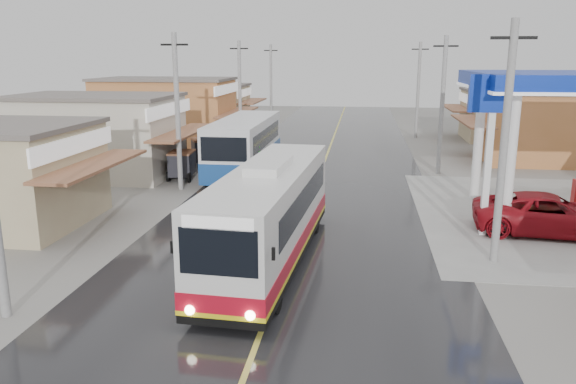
% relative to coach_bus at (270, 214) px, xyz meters
% --- Properties ---
extents(ground, '(120.00, 120.00, 0.00)m').
position_rel_coach_bus_xyz_m(ground, '(0.58, 0.93, -1.68)').
color(ground, slate).
rests_on(ground, ground).
extents(road, '(12.00, 90.00, 0.02)m').
position_rel_coach_bus_xyz_m(road, '(0.58, 15.93, -1.67)').
color(road, black).
rests_on(road, ground).
extents(centre_line, '(0.15, 90.00, 0.01)m').
position_rel_coach_bus_xyz_m(centre_line, '(0.58, 15.93, -1.65)').
color(centre_line, '#D8CC4C').
rests_on(centre_line, road).
extents(shopfronts_left, '(11.00, 44.00, 5.20)m').
position_rel_coach_bus_xyz_m(shopfronts_left, '(-12.42, 18.93, -1.68)').
color(shopfronts_left, tan).
rests_on(shopfronts_left, ground).
extents(utility_poles_left, '(1.60, 50.00, 8.00)m').
position_rel_coach_bus_xyz_m(utility_poles_left, '(-6.42, 16.93, -1.68)').
color(utility_poles_left, gray).
rests_on(utility_poles_left, ground).
extents(utility_poles_right, '(1.60, 36.00, 8.00)m').
position_rel_coach_bus_xyz_m(utility_poles_right, '(7.58, 15.93, -1.68)').
color(utility_poles_right, gray).
rests_on(utility_poles_right, ground).
extents(coach_bus, '(3.19, 11.25, 3.47)m').
position_rel_coach_bus_xyz_m(coach_bus, '(0.00, 0.00, 0.00)').
color(coach_bus, silver).
rests_on(coach_bus, road).
extents(second_bus, '(2.78, 9.99, 3.31)m').
position_rel_coach_bus_xyz_m(second_bus, '(-3.78, 13.92, 0.11)').
color(second_bus, silver).
rests_on(second_bus, road).
extents(jeepney, '(6.02, 3.26, 1.60)m').
position_rel_coach_bus_xyz_m(jeepney, '(10.38, 4.39, -0.87)').
color(jeepney, maroon).
rests_on(jeepney, ground).
extents(cyclist, '(0.90, 2.13, 2.24)m').
position_rel_coach_bus_xyz_m(cyclist, '(-2.60, 11.71, -0.94)').
color(cyclist, black).
rests_on(cyclist, ground).
extents(tricycle_near, '(1.55, 2.10, 1.60)m').
position_rel_coach_bus_xyz_m(tricycle_near, '(-7.11, 12.33, -0.76)').
color(tricycle_near, '#26262D').
rests_on(tricycle_near, ground).
extents(tricycle_far, '(2.17, 2.39, 1.66)m').
position_rel_coach_bus_xyz_m(tricycle_far, '(-7.20, 16.96, -0.73)').
color(tricycle_far, '#26262D').
rests_on(tricycle_far, ground).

